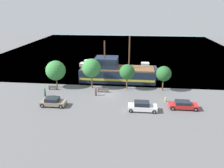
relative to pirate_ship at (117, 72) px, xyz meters
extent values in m
plane|color=#5B5B5E|center=(-1.07, -7.59, -1.87)|extent=(160.00, 160.00, 0.00)
plane|color=slate|center=(-1.07, 36.41, -1.87)|extent=(80.00, 80.00, 0.00)
cube|color=#192338|center=(0.21, 0.00, -0.52)|extent=(15.89, 5.10, 2.70)
cube|color=gold|center=(0.21, 0.00, -0.92)|extent=(15.57, 5.18, 0.45)
cube|color=#192338|center=(8.75, 0.00, -0.11)|extent=(1.40, 2.80, 1.89)
cube|color=brown|center=(0.21, 0.00, 0.96)|extent=(15.25, 4.69, 0.25)
cube|color=#192338|center=(-2.17, 0.00, 2.16)|extent=(4.77, 4.08, 2.15)
cube|color=black|center=(-2.17, 0.00, 2.48)|extent=(4.53, 4.14, 0.77)
cylinder|color=#4C331E|center=(2.59, 0.00, 4.37)|extent=(0.28, 0.28, 6.58)
cylinder|color=#4C331E|center=(-2.57, 0.00, 3.88)|extent=(0.28, 0.28, 5.60)
cube|color=#B7B2A8|center=(-8.03, 10.73, -1.39)|extent=(5.31, 2.01, 0.94)
cube|color=silver|center=(-8.43, 10.73, -0.54)|extent=(2.13, 1.57, 0.77)
cube|color=black|center=(-7.79, 10.73, -0.54)|extent=(0.12, 1.41, 0.62)
cube|color=#2D333D|center=(6.82, 9.60, -1.51)|extent=(5.00, 2.11, 0.71)
cube|color=silver|center=(6.45, 9.60, -0.66)|extent=(2.00, 1.65, 0.99)
cube|color=black|center=(7.05, 9.60, -0.66)|extent=(0.12, 1.48, 0.79)
cube|color=#7F705B|center=(-9.18, -13.65, -1.30)|extent=(4.05, 1.88, 0.61)
cube|color=black|center=(-9.31, -13.65, -0.72)|extent=(2.11, 1.69, 0.55)
cylinder|color=black|center=(-7.65, -14.50, -1.51)|extent=(0.71, 0.22, 0.71)
cylinder|color=gray|center=(-7.65, -14.50, -1.51)|extent=(0.27, 0.25, 0.27)
cylinder|color=black|center=(-7.65, -12.80, -1.51)|extent=(0.71, 0.22, 0.71)
cylinder|color=gray|center=(-7.65, -12.80, -1.51)|extent=(0.27, 0.25, 0.27)
cylinder|color=black|center=(-10.72, -14.50, -1.51)|extent=(0.71, 0.22, 0.71)
cylinder|color=gray|center=(-10.72, -14.50, -1.51)|extent=(0.27, 0.25, 0.27)
cylinder|color=black|center=(-10.72, -12.80, -1.51)|extent=(0.71, 0.22, 0.71)
cylinder|color=gray|center=(-10.72, -12.80, -1.51)|extent=(0.27, 0.25, 0.27)
cube|color=white|center=(5.18, -13.93, -1.28)|extent=(4.44, 1.74, 0.69)
cube|color=black|center=(5.05, -13.93, -0.63)|extent=(2.31, 1.57, 0.61)
cylinder|color=black|center=(6.95, -14.71, -1.54)|extent=(0.65, 0.22, 0.65)
cylinder|color=gray|center=(6.95, -14.71, -1.54)|extent=(0.25, 0.25, 0.25)
cylinder|color=black|center=(6.95, -13.15, -1.54)|extent=(0.65, 0.22, 0.65)
cylinder|color=gray|center=(6.95, -13.15, -1.54)|extent=(0.25, 0.25, 0.25)
cylinder|color=black|center=(3.42, -14.71, -1.54)|extent=(0.65, 0.22, 0.65)
cylinder|color=gray|center=(3.42, -14.71, -1.54)|extent=(0.25, 0.25, 0.25)
cylinder|color=black|center=(3.42, -13.15, -1.54)|extent=(0.65, 0.22, 0.65)
cylinder|color=gray|center=(3.42, -13.15, -1.54)|extent=(0.25, 0.25, 0.25)
cube|color=#B21E1E|center=(11.63, -12.54, -1.32)|extent=(4.42, 1.75, 0.58)
cube|color=black|center=(11.49, -12.54, -0.79)|extent=(2.30, 1.58, 0.47)
cylinder|color=black|center=(13.36, -13.32, -1.52)|extent=(0.69, 0.22, 0.69)
cylinder|color=gray|center=(13.36, -13.32, -1.52)|extent=(0.26, 0.25, 0.26)
cylinder|color=black|center=(13.36, -11.75, -1.52)|extent=(0.69, 0.22, 0.69)
cylinder|color=gray|center=(13.36, -11.75, -1.52)|extent=(0.26, 0.25, 0.26)
cylinder|color=black|center=(9.90, -13.32, -1.52)|extent=(0.69, 0.22, 0.69)
cylinder|color=gray|center=(9.90, -13.32, -1.52)|extent=(0.26, 0.25, 0.26)
cylinder|color=black|center=(9.90, -11.75, -1.52)|extent=(0.69, 0.22, 0.69)
cylinder|color=gray|center=(9.90, -11.75, -1.52)|extent=(0.26, 0.25, 0.26)
cylinder|color=yellow|center=(9.19, -10.02, -1.58)|extent=(0.22, 0.22, 0.56)
sphere|color=yellow|center=(9.19, -10.02, -1.23)|extent=(0.25, 0.25, 0.25)
cylinder|color=yellow|center=(9.03, -10.02, -1.56)|extent=(0.10, 0.09, 0.09)
cylinder|color=yellow|center=(9.35, -10.02, -1.56)|extent=(0.10, 0.09, 0.09)
cube|color=#4C4742|center=(-2.00, -6.92, -1.44)|extent=(1.95, 0.45, 0.05)
cube|color=#4C4742|center=(-2.00, -7.11, -1.22)|extent=(1.95, 0.06, 0.40)
cube|color=#2D2D2D|center=(-2.91, -6.92, -1.67)|extent=(0.12, 0.36, 0.40)
cube|color=#2D2D2D|center=(-1.08, -6.92, -1.67)|extent=(0.12, 0.36, 0.40)
cube|color=#4C4742|center=(-11.87, -6.57, -1.44)|extent=(1.59, 0.45, 0.05)
cube|color=#4C4742|center=(-11.87, -6.77, -1.22)|extent=(1.59, 0.06, 0.40)
cube|color=#2D2D2D|center=(-12.61, -6.57, -1.67)|extent=(0.12, 0.36, 0.40)
cube|color=#2D2D2D|center=(-11.14, -6.57, -1.67)|extent=(0.12, 0.36, 0.40)
cylinder|color=#232838|center=(-12.08, -9.97, -1.47)|extent=(0.27, 0.27, 0.80)
cylinder|color=#337F4C|center=(-12.08, -9.97, -0.76)|extent=(0.32, 0.32, 0.62)
sphere|color=#8C664C|center=(-12.08, -9.97, -0.34)|extent=(0.22, 0.22, 0.22)
cylinder|color=#232838|center=(-3.05, -8.73, -1.48)|extent=(0.27, 0.27, 0.77)
cylinder|color=#B22323|center=(-3.05, -8.73, -0.80)|extent=(0.32, 0.32, 0.59)
sphere|color=#8C664C|center=(-3.05, -8.73, -0.40)|extent=(0.21, 0.21, 0.21)
cylinder|color=brown|center=(-11.51, -5.28, -0.95)|extent=(0.24, 0.24, 1.83)
sphere|color=#337A38|center=(-11.51, -5.28, 1.61)|extent=(3.86, 3.86, 3.86)
cylinder|color=brown|center=(-4.47, -4.94, -0.60)|extent=(0.24, 0.24, 2.53)
sphere|color=#337A38|center=(-4.47, -4.94, 2.21)|extent=(3.62, 3.62, 3.62)
cylinder|color=brown|center=(2.40, -4.96, -0.74)|extent=(0.24, 0.24, 2.25)
sphere|color=#235B28|center=(2.40, -4.96, 1.64)|extent=(2.95, 2.95, 2.95)
cylinder|color=brown|center=(9.25, -4.84, -0.79)|extent=(0.24, 0.24, 2.15)
sphere|color=#235B28|center=(9.25, -4.84, 1.49)|extent=(2.85, 2.85, 2.85)
camera|label=1|loc=(3.66, -44.71, 13.73)|focal=35.00mm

